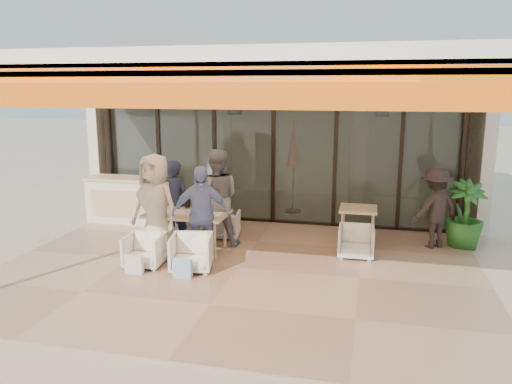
# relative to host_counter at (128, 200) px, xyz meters

# --- Properties ---
(ground) EXTENTS (70.00, 70.00, 0.00)m
(ground) POSITION_rel_host_counter_xyz_m (3.17, -2.30, -0.53)
(ground) COLOR #C6B293
(ground) RESTS_ON ground
(terrace_floor) EXTENTS (8.00, 6.00, 0.01)m
(terrace_floor) POSITION_rel_host_counter_xyz_m (3.17, -2.30, -0.53)
(terrace_floor) COLOR tan
(terrace_floor) RESTS_ON ground
(terrace_structure) EXTENTS (8.00, 6.00, 3.40)m
(terrace_structure) POSITION_rel_host_counter_xyz_m (3.17, -2.56, 2.72)
(terrace_structure) COLOR silver
(terrace_structure) RESTS_ON ground
(glass_storefront) EXTENTS (8.08, 0.10, 3.20)m
(glass_storefront) POSITION_rel_host_counter_xyz_m (3.17, 0.70, 1.07)
(glass_storefront) COLOR #9EADA3
(glass_storefront) RESTS_ON ground
(interior_block) EXTENTS (9.05, 3.62, 3.52)m
(interior_block) POSITION_rel_host_counter_xyz_m (3.18, 3.02, 1.70)
(interior_block) COLOR silver
(interior_block) RESTS_ON ground
(host_counter) EXTENTS (1.85, 0.65, 1.04)m
(host_counter) POSITION_rel_host_counter_xyz_m (0.00, 0.00, 0.00)
(host_counter) COLOR silver
(host_counter) RESTS_ON ground
(dining_table) EXTENTS (1.50, 0.90, 0.93)m
(dining_table) POSITION_rel_host_counter_xyz_m (2.01, -1.59, 0.16)
(dining_table) COLOR #DAB785
(dining_table) RESTS_ON ground
(chair_far_left) EXTENTS (0.68, 0.65, 0.62)m
(chair_far_left) POSITION_rel_host_counter_xyz_m (1.60, -0.64, -0.22)
(chair_far_left) COLOR white
(chair_far_left) RESTS_ON ground
(chair_far_right) EXTENTS (0.67, 0.64, 0.61)m
(chair_far_right) POSITION_rel_host_counter_xyz_m (2.44, -0.64, -0.22)
(chair_far_right) COLOR white
(chair_far_right) RESTS_ON ground
(chair_near_left) EXTENTS (0.66, 0.62, 0.63)m
(chair_near_left) POSITION_rel_host_counter_xyz_m (1.60, -2.54, -0.22)
(chair_near_left) COLOR white
(chair_near_left) RESTS_ON ground
(chair_near_right) EXTENTS (0.78, 0.75, 0.68)m
(chair_near_right) POSITION_rel_host_counter_xyz_m (2.44, -2.54, -0.19)
(chair_near_right) COLOR white
(chair_near_right) RESTS_ON ground
(diner_navy) EXTENTS (0.62, 0.43, 1.65)m
(diner_navy) POSITION_rel_host_counter_xyz_m (1.60, -1.14, 0.29)
(diner_navy) COLOR #1A213B
(diner_navy) RESTS_ON ground
(diner_grey) EXTENTS (1.06, 0.91, 1.88)m
(diner_grey) POSITION_rel_host_counter_xyz_m (2.44, -1.14, 0.41)
(diner_grey) COLOR slate
(diner_grey) RESTS_ON ground
(diner_cream) EXTENTS (1.05, 0.82, 1.88)m
(diner_cream) POSITION_rel_host_counter_xyz_m (1.60, -2.04, 0.41)
(diner_cream) COLOR beige
(diner_cream) RESTS_ON ground
(diner_periwinkle) EXTENTS (1.08, 0.70, 1.70)m
(diner_periwinkle) POSITION_rel_host_counter_xyz_m (2.44, -2.04, 0.32)
(diner_periwinkle) COLOR #7289BE
(diner_periwinkle) RESTS_ON ground
(tote_bag_cream) EXTENTS (0.30, 0.10, 0.34)m
(tote_bag_cream) POSITION_rel_host_counter_xyz_m (1.60, -2.94, -0.36)
(tote_bag_cream) COLOR silver
(tote_bag_cream) RESTS_ON ground
(tote_bag_blue) EXTENTS (0.30, 0.10, 0.34)m
(tote_bag_blue) POSITION_rel_host_counter_xyz_m (2.44, -2.94, -0.36)
(tote_bag_blue) COLOR #99BFD8
(tote_bag_blue) RESTS_ON ground
(side_table) EXTENTS (0.70, 0.70, 0.74)m
(side_table) POSITION_rel_host_counter_xyz_m (5.08, -0.49, 0.11)
(side_table) COLOR #DAB785
(side_table) RESTS_ON ground
(side_chair) EXTENTS (0.64, 0.60, 0.64)m
(side_chair) POSITION_rel_host_counter_xyz_m (5.08, -1.24, -0.21)
(side_chair) COLOR white
(side_chair) RESTS_ON ground
(standing_woman) EXTENTS (1.15, 1.03, 1.54)m
(standing_woman) POSITION_rel_host_counter_xyz_m (6.49, -0.36, 0.24)
(standing_woman) COLOR black
(standing_woman) RESTS_ON ground
(potted_palm) EXTENTS (0.91, 0.91, 1.30)m
(potted_palm) POSITION_rel_host_counter_xyz_m (7.05, -0.18, 0.12)
(potted_palm) COLOR #1E5919
(potted_palm) RESTS_ON ground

